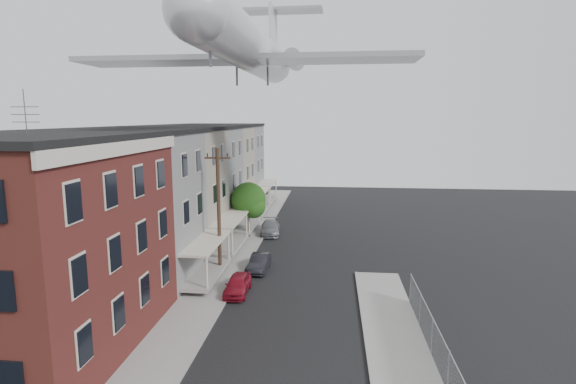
# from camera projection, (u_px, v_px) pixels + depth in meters

# --- Properties ---
(sidewalk_left) EXTENTS (3.00, 62.00, 0.12)m
(sidewalk_left) POSITION_uv_depth(u_px,v_px,m) (239.00, 249.00, 37.94)
(sidewalk_left) COLOR gray
(sidewalk_left) RESTS_ON ground
(sidewalk_right) EXTENTS (3.00, 26.00, 0.12)m
(sidewalk_right) POSITION_uv_depth(u_px,v_px,m) (405.00, 377.00, 19.19)
(sidewalk_right) COLOR gray
(sidewalk_right) RESTS_ON ground
(curb_left) EXTENTS (0.15, 62.00, 0.14)m
(curb_left) POSITION_uv_depth(u_px,v_px,m) (256.00, 249.00, 37.79)
(curb_left) COLOR gray
(curb_left) RESTS_ON ground
(curb_right) EXTENTS (0.15, 26.00, 0.14)m
(curb_right) POSITION_uv_depth(u_px,v_px,m) (371.00, 375.00, 19.33)
(curb_right) COLOR gray
(curb_right) RESTS_ON ground
(corner_building) EXTENTS (10.31, 12.30, 12.15)m
(corner_building) POSITION_uv_depth(u_px,v_px,m) (26.00, 244.00, 21.05)
(corner_building) COLOR #3B1B12
(corner_building) RESTS_ON ground
(row_house_a) EXTENTS (11.98, 7.00, 10.30)m
(row_house_a) POSITION_uv_depth(u_px,v_px,m) (121.00, 206.00, 30.38)
(row_house_a) COLOR slate
(row_house_a) RESTS_ON ground
(row_house_b) EXTENTS (11.98, 7.00, 10.30)m
(row_house_b) POSITION_uv_depth(u_px,v_px,m) (160.00, 190.00, 37.25)
(row_house_b) COLOR gray
(row_house_b) RESTS_ON ground
(row_house_c) EXTENTS (11.98, 7.00, 10.30)m
(row_house_c) POSITION_uv_depth(u_px,v_px,m) (187.00, 178.00, 44.12)
(row_house_c) COLOR slate
(row_house_c) RESTS_ON ground
(row_house_d) EXTENTS (11.98, 7.00, 10.30)m
(row_house_d) POSITION_uv_depth(u_px,v_px,m) (207.00, 170.00, 50.99)
(row_house_d) COLOR gray
(row_house_d) RESTS_ON ground
(row_house_e) EXTENTS (11.98, 7.00, 10.30)m
(row_house_e) POSITION_uv_depth(u_px,v_px,m) (222.00, 164.00, 57.87)
(row_house_e) COLOR slate
(row_house_e) RESTS_ON ground
(chainlink_fence) EXTENTS (0.06, 18.06, 1.90)m
(chainlink_fence) POSITION_uv_depth(u_px,v_px,m) (448.00, 372.00, 17.90)
(chainlink_fence) COLOR gray
(chainlink_fence) RESTS_ON ground
(utility_pole) EXTENTS (1.80, 0.26, 9.00)m
(utility_pole) POSITION_uv_depth(u_px,v_px,m) (219.00, 210.00, 31.30)
(utility_pole) COLOR black
(utility_pole) RESTS_ON ground
(street_tree) EXTENTS (3.22, 3.20, 5.20)m
(street_tree) POSITION_uv_depth(u_px,v_px,m) (250.00, 201.00, 41.21)
(street_tree) COLOR black
(street_tree) RESTS_ON ground
(car_near) EXTENTS (1.46, 3.53, 1.20)m
(car_near) POSITION_uv_depth(u_px,v_px,m) (238.00, 285.00, 28.38)
(car_near) COLOR maroon
(car_near) RESTS_ON ground
(car_mid) EXTENTS (1.29, 3.60, 1.18)m
(car_mid) POSITION_uv_depth(u_px,v_px,m) (260.00, 262.00, 32.74)
(car_mid) COLOR black
(car_mid) RESTS_ON ground
(car_far) EXTENTS (2.21, 4.50, 1.26)m
(car_far) POSITION_uv_depth(u_px,v_px,m) (270.00, 228.00, 42.98)
(car_far) COLOR slate
(car_far) RESTS_ON ground
(airplane) EXTENTS (23.82, 27.20, 7.91)m
(airplane) POSITION_uv_depth(u_px,v_px,m) (251.00, 49.00, 33.19)
(airplane) COLOR silver
(airplane) RESTS_ON ground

